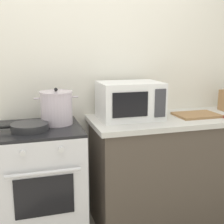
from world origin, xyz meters
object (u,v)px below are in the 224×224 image
at_px(frying_pan, 29,127).
at_px(cutting_board, 197,115).
at_px(stove, 42,185).
at_px(microwave, 130,100).
at_px(stock_pot, 57,108).

bearing_deg(frying_pan, cutting_board, 2.81).
height_order(stove, microwave, microwave).
relative_size(stove, frying_pan, 1.98).
bearing_deg(stock_pot, microwave, 1.55).
relative_size(stove, cutting_board, 2.56).
relative_size(stock_pot, frying_pan, 0.71).
bearing_deg(microwave, stock_pot, -178.45).
distance_m(stock_pot, frying_pan, 0.27).
bearing_deg(stock_pot, cutting_board, -3.03).
distance_m(frying_pan, cutting_board, 1.38).
distance_m(microwave, cutting_board, 0.60).
distance_m(frying_pan, microwave, 0.82).
relative_size(microwave, cutting_board, 1.39).
xyz_separation_m(frying_pan, cutting_board, (1.38, 0.07, -0.02)).
distance_m(stock_pot, cutting_board, 1.18).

